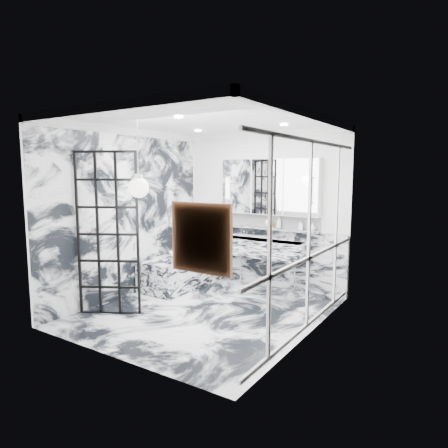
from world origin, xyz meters
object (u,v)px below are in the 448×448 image
Objects in this scene: bathtub at (183,271)px; trough_sink at (264,248)px; mirror_cabinet at (269,187)px; crittall_door at (108,234)px.

trough_sink is at bearing 26.48° from bathtub.
mirror_cabinet is at bearing 32.06° from bathtub.
mirror_cabinet is 1.15× the size of bathtub.
mirror_cabinet is at bearing 90.00° from trough_sink.
bathtub is (-1.32, -0.83, -1.54)m from mirror_cabinet.
crittall_door is 2.94m from mirror_cabinet.
crittall_door reaches higher than bathtub.
bathtub is at bearing -153.52° from trough_sink.
bathtub is (-1.33, -0.66, -0.45)m from trough_sink.
mirror_cabinet is at bearing 33.49° from crittall_door.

